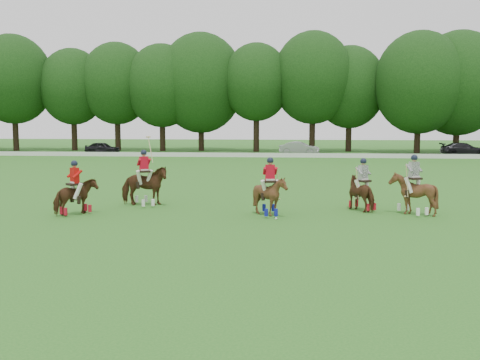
# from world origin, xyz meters

# --- Properties ---
(ground) EXTENTS (180.00, 180.00, 0.00)m
(ground) POSITION_xyz_m (0.00, 0.00, 0.00)
(ground) COLOR #23661D
(ground) RESTS_ON ground
(tree_line) EXTENTS (117.98, 14.32, 14.75)m
(tree_line) POSITION_xyz_m (0.26, 48.05, 8.23)
(tree_line) COLOR black
(tree_line) RESTS_ON ground
(boundary_rail) EXTENTS (120.00, 0.10, 0.44)m
(boundary_rail) POSITION_xyz_m (0.00, 38.00, 0.22)
(boundary_rail) COLOR white
(boundary_rail) RESTS_ON ground
(car_left) EXTENTS (3.96, 1.81, 1.32)m
(car_left) POSITION_xyz_m (-17.13, 42.50, 0.66)
(car_left) COLOR black
(car_left) RESTS_ON ground
(car_mid) EXTENTS (4.48, 2.11, 1.42)m
(car_mid) POSITION_xyz_m (5.06, 42.50, 0.71)
(car_mid) COLOR gray
(car_mid) RESTS_ON ground
(car_right) EXTENTS (4.85, 2.15, 1.39)m
(car_right) POSITION_xyz_m (22.42, 42.50, 0.69)
(car_right) COLOR black
(car_right) RESTS_ON ground
(polo_red_a) EXTENTS (1.65, 1.77, 2.14)m
(polo_red_a) POSITION_xyz_m (-4.20, 3.76, 0.76)
(polo_red_a) COLOR #452612
(polo_red_a) RESTS_ON ground
(polo_red_b) EXTENTS (2.22, 2.12, 2.97)m
(polo_red_b) POSITION_xyz_m (-2.13, 6.27, 0.89)
(polo_red_b) COLOR #452612
(polo_red_b) RESTS_ON ground
(polo_red_c) EXTENTS (1.42, 1.56, 2.27)m
(polo_red_c) POSITION_xyz_m (3.39, 4.35, 0.81)
(polo_red_c) COLOR #452612
(polo_red_c) RESTS_ON ground
(polo_stripe_a) EXTENTS (1.61, 1.82, 2.15)m
(polo_stripe_a) POSITION_xyz_m (7.13, 5.92, 0.76)
(polo_stripe_a) COLOR #452612
(polo_stripe_a) RESTS_ON ground
(polo_stripe_b) EXTENTS (1.84, 1.92, 2.36)m
(polo_stripe_b) POSITION_xyz_m (8.97, 5.12, 0.86)
(polo_stripe_b) COLOR #452612
(polo_stripe_b) RESTS_ON ground
(polo_ball) EXTENTS (0.09, 0.09, 0.09)m
(polo_ball) POSITION_xyz_m (3.66, 3.48, 0.04)
(polo_ball) COLOR white
(polo_ball) RESTS_ON ground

